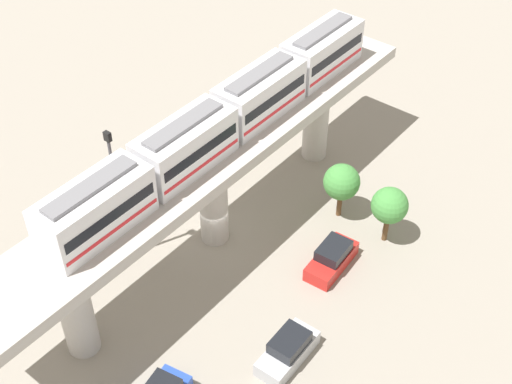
% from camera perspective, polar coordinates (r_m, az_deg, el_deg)
% --- Properties ---
extents(ground_plane, '(120.00, 120.00, 0.00)m').
position_cam_1_polar(ground_plane, '(48.90, -3.28, -3.59)').
color(ground_plane, gray).
extents(viaduct, '(5.20, 35.80, 7.57)m').
position_cam_1_polar(viaduct, '(44.91, -3.56, 1.76)').
color(viaduct, '#B7B2AA').
rests_on(viaduct, ground).
extents(train, '(2.64, 27.45, 3.24)m').
position_cam_1_polar(train, '(43.76, -2.57, 5.84)').
color(train, silver).
rests_on(train, viaduct).
extents(parked_car_silver, '(1.95, 4.26, 1.76)m').
position_cam_1_polar(parked_car_silver, '(41.82, 2.57, -12.53)').
color(parked_car_silver, '#B2B5BA').
rests_on(parked_car_silver, ground).
extents(parked_car_red, '(2.12, 4.33, 1.76)m').
position_cam_1_polar(parked_car_red, '(46.66, 6.09, -5.28)').
color(parked_car_red, red).
rests_on(parked_car_red, ground).
extents(tree_near_viaduct, '(2.47, 2.47, 4.34)m').
position_cam_1_polar(tree_near_viaduct, '(47.36, 10.63, -1.09)').
color(tree_near_viaduct, brown).
rests_on(tree_near_viaduct, ground).
extents(tree_mid_lot, '(2.54, 2.54, 4.29)m').
position_cam_1_polar(tree_mid_lot, '(48.77, 6.87, 0.78)').
color(tree_mid_lot, brown).
rests_on(tree_mid_lot, ground).
extents(signal_post, '(0.44, 0.28, 10.17)m').
position_cam_1_polar(signal_post, '(44.54, -11.05, -0.00)').
color(signal_post, '#4C4C51').
rests_on(signal_post, ground).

